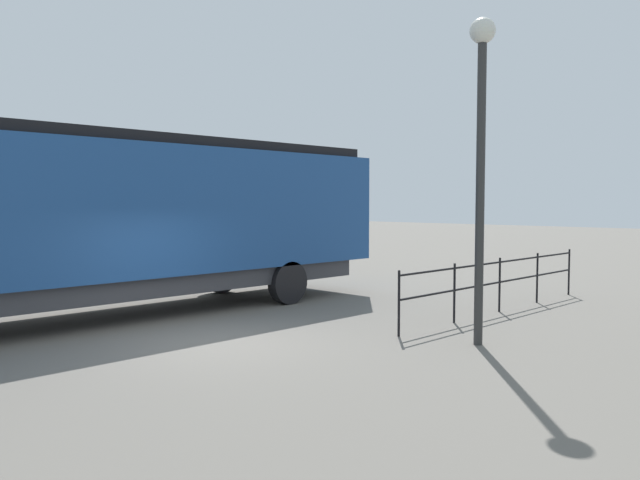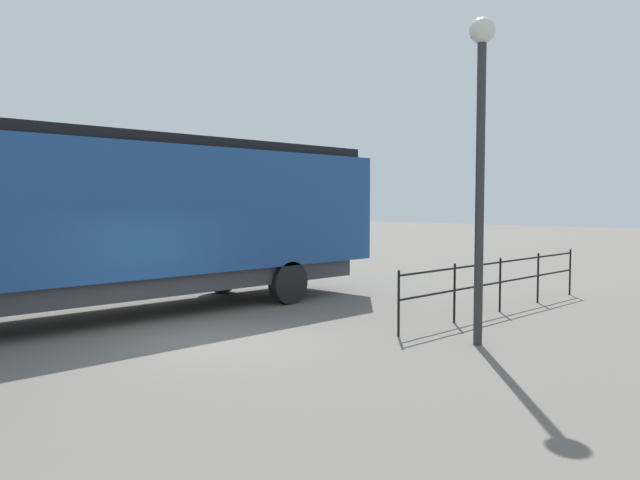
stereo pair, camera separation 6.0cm
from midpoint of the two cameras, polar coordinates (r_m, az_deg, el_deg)
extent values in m
plane|color=#666059|center=(12.09, -9.97, -9.08)|extent=(120.00, 120.00, 0.00)
cube|color=navy|center=(14.43, -22.93, 2.47)|extent=(3.19, 16.84, 2.87)
cube|color=black|center=(18.49, -1.35, 1.55)|extent=(3.06, 2.19, 2.01)
cube|color=black|center=(14.50, -23.07, 8.62)|extent=(2.87, 16.17, 0.24)
cube|color=#38383D|center=(14.55, -22.78, -4.08)|extent=(2.87, 15.49, 0.45)
cylinder|color=black|center=(18.46, -8.83, -3.02)|extent=(0.30, 1.10, 1.10)
cylinder|color=black|center=(16.23, -2.78, -3.86)|extent=(0.30, 1.10, 1.10)
cylinder|color=#2D2D2D|center=(11.78, 14.38, 4.07)|extent=(0.16, 0.16, 5.52)
sphere|color=silver|center=(12.17, 14.59, 17.84)|extent=(0.46, 0.46, 0.46)
cube|color=black|center=(15.57, 16.09, -1.93)|extent=(0.04, 7.80, 0.04)
cube|color=black|center=(15.62, 16.06, -3.68)|extent=(0.04, 7.80, 0.04)
cylinder|color=black|center=(12.39, 7.25, -5.70)|extent=(0.05, 0.05, 1.29)
cylinder|color=black|center=(13.97, 12.17, -4.72)|extent=(0.05, 0.05, 1.29)
cylinder|color=black|center=(15.63, 16.06, -3.92)|extent=(0.05, 0.05, 1.29)
cylinder|color=black|center=(17.35, 19.18, -3.26)|extent=(0.05, 0.05, 1.29)
cylinder|color=black|center=(19.11, 21.73, -2.71)|extent=(0.05, 0.05, 1.29)
camera|label=1|loc=(0.03, -89.87, 0.01)|focal=35.43mm
camera|label=2|loc=(0.03, 90.13, -0.01)|focal=35.43mm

